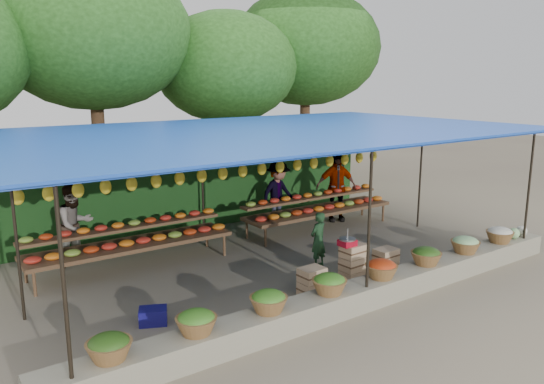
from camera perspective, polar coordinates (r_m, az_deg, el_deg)
ground at (r=11.37m, az=-0.42°, el=-7.52°), size 60.00×60.00×0.00m
stone_curb at (r=9.33m, az=9.43°, el=-10.89°), size 10.60×0.55×0.40m
stall_canopy at (r=10.83m, az=-0.64°, el=6.04°), size 10.80×6.60×2.82m
produce_baskets at (r=9.13m, az=9.06°, el=-8.94°), size 8.98×0.58×0.34m
netting_backdrop at (r=13.67m, az=-7.98°, el=1.14°), size 10.60×0.06×2.50m
tree_row at (r=16.32m, az=-11.63°, el=14.95°), size 16.51×5.50×7.12m
fruit_table_left at (r=11.25m, az=-14.99°, el=-4.92°), size 4.21×0.95×0.93m
fruit_table_right at (r=13.70m, az=4.98°, el=-1.52°), size 4.21×0.95×0.93m
crate_counter at (r=10.25m, az=8.56°, el=-8.05°), size 2.36×0.36×0.77m
weighing_scale at (r=9.99m, az=8.10°, el=-5.32°), size 0.31×0.31×0.33m
vendor_seated at (r=10.95m, az=4.99°, el=-5.14°), size 0.48×0.37×1.16m
customer_left at (r=11.70m, az=-20.41°, el=-3.35°), size 1.00×0.89×1.71m
customer_mid at (r=13.99m, az=0.67°, el=-0.16°), size 1.17×0.77×1.70m
customer_right at (r=14.50m, az=6.90°, el=0.55°), size 1.19×0.90×1.88m
blue_crate_back at (r=8.83m, az=-12.67°, el=-12.89°), size 0.53×0.47×0.26m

